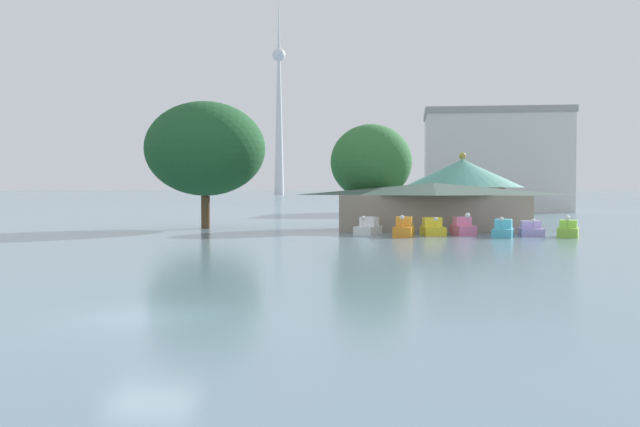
{
  "coord_description": "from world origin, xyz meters",
  "views": [
    {
      "loc": [
        7.06,
        -19.01,
        3.56
      ],
      "look_at": [
        2.21,
        20.41,
        2.16
      ],
      "focal_mm": 39.98,
      "sensor_mm": 36.0,
      "label": 1
    }
  ],
  "objects_px": {
    "pedal_boat_white": "(368,227)",
    "pedal_boat_cyan": "(503,230)",
    "pedal_boat_lavender": "(531,230)",
    "shoreline_tree_mid": "(371,162)",
    "distant_broadcast_tower": "(279,89)",
    "pedal_boat_pink": "(463,228)",
    "pedal_boat_orange": "(404,229)",
    "pedal_boat_lime": "(568,230)",
    "background_building_block": "(495,161)",
    "green_roof_pavilion": "(462,186)",
    "shoreline_tree_tall_left": "(205,149)",
    "boathouse": "(433,206)",
    "pedal_boat_yellow": "(433,228)"
  },
  "relations": [
    {
      "from": "pedal_boat_pink",
      "to": "pedal_boat_lime",
      "type": "distance_m",
      "value": 7.58
    },
    {
      "from": "boathouse",
      "to": "shoreline_tree_tall_left",
      "type": "relative_size",
      "value": 1.48
    },
    {
      "from": "distant_broadcast_tower",
      "to": "background_building_block",
      "type": "bearing_deg",
      "value": -73.47
    },
    {
      "from": "distant_broadcast_tower",
      "to": "pedal_boat_orange",
      "type": "bearing_deg",
      "value": -78.27
    },
    {
      "from": "pedal_boat_lavender",
      "to": "pedal_boat_cyan",
      "type": "bearing_deg",
      "value": -52.81
    },
    {
      "from": "pedal_boat_yellow",
      "to": "pedal_boat_lavender",
      "type": "bearing_deg",
      "value": 83.61
    },
    {
      "from": "pedal_boat_cyan",
      "to": "background_building_block",
      "type": "bearing_deg",
      "value": -173.7
    },
    {
      "from": "pedal_boat_orange",
      "to": "pedal_boat_yellow",
      "type": "xyz_separation_m",
      "value": [
        2.17,
        1.75,
        -0.05
      ]
    },
    {
      "from": "pedal_boat_pink",
      "to": "pedal_boat_lavender",
      "type": "distance_m",
      "value": 5.03
    },
    {
      "from": "pedal_boat_pink",
      "to": "distant_broadcast_tower",
      "type": "distance_m",
      "value": 373.72
    },
    {
      "from": "shoreline_tree_mid",
      "to": "distant_broadcast_tower",
      "type": "height_order",
      "value": "distant_broadcast_tower"
    },
    {
      "from": "pedal_boat_orange",
      "to": "shoreline_tree_tall_left",
      "type": "height_order",
      "value": "shoreline_tree_tall_left"
    },
    {
      "from": "pedal_boat_lavender",
      "to": "shoreline_tree_mid",
      "type": "distance_m",
      "value": 16.92
    },
    {
      "from": "pedal_boat_pink",
      "to": "shoreline_tree_mid",
      "type": "xyz_separation_m",
      "value": [
        -7.51,
        9.94,
        5.38
      ]
    },
    {
      "from": "pedal_boat_orange",
      "to": "green_roof_pavilion",
      "type": "bearing_deg",
      "value": 169.95
    },
    {
      "from": "pedal_boat_pink",
      "to": "green_roof_pavilion",
      "type": "xyz_separation_m",
      "value": [
        1.23,
        17.46,
        3.25
      ]
    },
    {
      "from": "green_roof_pavilion",
      "to": "pedal_boat_orange",
      "type": "bearing_deg",
      "value": -106.26
    },
    {
      "from": "pedal_boat_orange",
      "to": "pedal_boat_yellow",
      "type": "distance_m",
      "value": 2.79
    },
    {
      "from": "pedal_boat_white",
      "to": "boathouse",
      "type": "relative_size",
      "value": 0.16
    },
    {
      "from": "background_building_block",
      "to": "distant_broadcast_tower",
      "type": "height_order",
      "value": "distant_broadcast_tower"
    },
    {
      "from": "pedal_boat_orange",
      "to": "background_building_block",
      "type": "relative_size",
      "value": 0.12
    },
    {
      "from": "shoreline_tree_mid",
      "to": "shoreline_tree_tall_left",
      "type": "bearing_deg",
      "value": -166.59
    },
    {
      "from": "pedal_boat_pink",
      "to": "background_building_block",
      "type": "bearing_deg",
      "value": 155.51
    },
    {
      "from": "shoreline_tree_mid",
      "to": "pedal_boat_pink",
      "type": "bearing_deg",
      "value": -52.93
    },
    {
      "from": "pedal_boat_orange",
      "to": "shoreline_tree_tall_left",
      "type": "distance_m",
      "value": 20.57
    },
    {
      "from": "shoreline_tree_mid",
      "to": "background_building_block",
      "type": "relative_size",
      "value": 0.43
    },
    {
      "from": "pedal_boat_lavender",
      "to": "background_building_block",
      "type": "relative_size",
      "value": 0.11
    },
    {
      "from": "pedal_boat_yellow",
      "to": "distant_broadcast_tower",
      "type": "bearing_deg",
      "value": -176.6
    },
    {
      "from": "pedal_boat_yellow",
      "to": "pedal_boat_lavender",
      "type": "relative_size",
      "value": 1.21
    },
    {
      "from": "pedal_boat_lime",
      "to": "pedal_boat_yellow",
      "type": "bearing_deg",
      "value": -78.7
    },
    {
      "from": "boathouse",
      "to": "background_building_block",
      "type": "bearing_deg",
      "value": 77.98
    },
    {
      "from": "pedal_boat_yellow",
      "to": "pedal_boat_cyan",
      "type": "distance_m",
      "value": 5.23
    },
    {
      "from": "shoreline_tree_tall_left",
      "to": "pedal_boat_white",
      "type": "bearing_deg",
      "value": -22.92
    },
    {
      "from": "background_building_block",
      "to": "pedal_boat_lavender",
      "type": "bearing_deg",
      "value": -94.22
    },
    {
      "from": "pedal_boat_orange",
      "to": "pedal_boat_lime",
      "type": "bearing_deg",
      "value": 101.61
    },
    {
      "from": "pedal_boat_lime",
      "to": "background_building_block",
      "type": "height_order",
      "value": "background_building_block"
    },
    {
      "from": "pedal_boat_white",
      "to": "distant_broadcast_tower",
      "type": "height_order",
      "value": "distant_broadcast_tower"
    },
    {
      "from": "pedal_boat_cyan",
      "to": "green_roof_pavilion",
      "type": "height_order",
      "value": "green_roof_pavilion"
    },
    {
      "from": "shoreline_tree_tall_left",
      "to": "shoreline_tree_mid",
      "type": "distance_m",
      "value": 14.96
    },
    {
      "from": "shoreline_tree_mid",
      "to": "background_building_block",
      "type": "bearing_deg",
      "value": 71.23
    },
    {
      "from": "pedal_boat_orange",
      "to": "pedal_boat_lime",
      "type": "height_order",
      "value": "pedal_boat_orange"
    },
    {
      "from": "pedal_boat_lime",
      "to": "distant_broadcast_tower",
      "type": "xyz_separation_m",
      "value": [
        -87.15,
        360.83,
        61.61
      ]
    },
    {
      "from": "pedal_boat_cyan",
      "to": "distant_broadcast_tower",
      "type": "xyz_separation_m",
      "value": [
        -82.39,
        361.57,
        61.6
      ]
    },
    {
      "from": "pedal_boat_white",
      "to": "boathouse",
      "type": "bearing_deg",
      "value": 157.28
    },
    {
      "from": "pedal_boat_white",
      "to": "pedal_boat_cyan",
      "type": "distance_m",
      "value": 10.17
    },
    {
      "from": "pedal_boat_white",
      "to": "pedal_boat_cyan",
      "type": "height_order",
      "value": "pedal_boat_cyan"
    },
    {
      "from": "pedal_boat_lavender",
      "to": "shoreline_tree_mid",
      "type": "bearing_deg",
      "value": -127.33
    },
    {
      "from": "pedal_boat_cyan",
      "to": "shoreline_tree_mid",
      "type": "xyz_separation_m",
      "value": [
        -10.27,
        11.59,
        5.44
      ]
    },
    {
      "from": "pedal_boat_orange",
      "to": "pedal_boat_pink",
      "type": "distance_m",
      "value": 4.92
    },
    {
      "from": "shoreline_tree_tall_left",
      "to": "shoreline_tree_mid",
      "type": "height_order",
      "value": "shoreline_tree_tall_left"
    }
  ]
}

